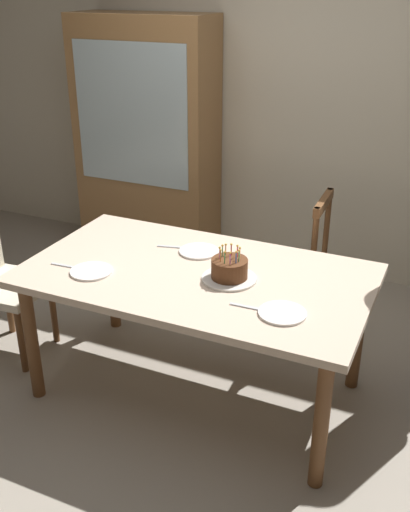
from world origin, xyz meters
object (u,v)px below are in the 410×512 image
Objects in this scene: china_cabinet at (147,141)px; birthday_cake at (229,270)px; plate_near_guest at (282,313)px; chair_spindle_back at (291,268)px; plate_near_celebrant at (91,271)px; plate_far_side at (199,251)px; dining_table at (196,286)px.

birthday_cake is at bearing -49.33° from china_cabinet.
chair_spindle_back reaches higher than plate_near_guest.
birthday_cake is 0.15× the size of china_cabinet.
plate_far_side is at bearing 48.49° from plate_near_celebrant.
chair_spindle_back is (-0.26, 1.05, -0.30)m from plate_near_guest.
chair_spindle_back is 1.68m from china_cabinet.
plate_far_side is at bearing 144.01° from plate_near_guest.
plate_near_celebrant is at bearing -131.51° from plate_far_side.
birthday_cake is at bearing -96.13° from chair_spindle_back.
plate_near_celebrant is 1.00× the size of plate_far_side.
plate_near_guest is (1.03, 0.00, 0.00)m from plate_near_celebrant.
plate_near_celebrant is at bearing -69.52° from china_cabinet.
chair_spindle_back is at bearing 103.80° from plate_near_guest.
birthday_cake is 0.37m from plate_far_side.
birthday_cake reaches higher than plate_near_celebrant.
plate_far_side is (0.40, 0.45, 0.00)m from plate_near_celebrant.
plate_near_guest is (0.35, -0.22, -0.04)m from birthday_cake.
dining_table is 0.59m from plate_near_guest.
dining_table is at bearing -68.53° from plate_far_side.
birthday_cake is 1.27× the size of plate_far_side.
birthday_cake is 0.29× the size of chair_spindle_back.
birthday_cake is at bearing 17.88° from plate_near_celebrant.
plate_far_side is 0.76m from chair_spindle_back.
dining_table is 6.38× the size of birthday_cake.
plate_far_side is at bearing -121.48° from chair_spindle_back.
plate_far_side is (-0.28, 0.23, -0.04)m from birthday_cake.
chair_spindle_back is 0.50× the size of china_cabinet.
plate_near_guest is (0.62, -0.45, 0.00)m from plate_far_side.
plate_near_guest is 2.47m from china_cabinet.
plate_far_side is 1.00× the size of plate_near_guest.
birthday_cake is at bearing -2.43° from dining_table.
birthday_cake is at bearing -40.31° from plate_far_side.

